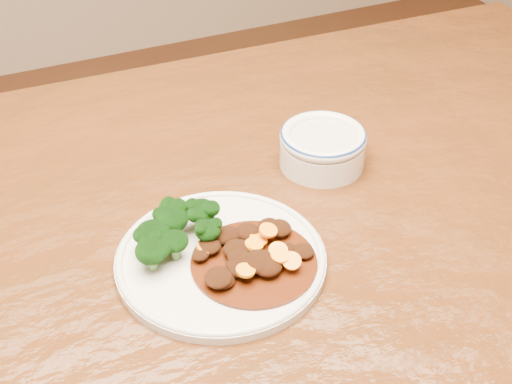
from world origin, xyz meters
name	(u,v)px	position (x,y,z in m)	size (l,w,h in m)	color
dining_table	(206,298)	(0.00, 0.00, 0.67)	(1.53, 0.94, 0.75)	#4D220D
dinner_plate	(221,259)	(0.01, -0.03, 0.76)	(0.23, 0.23, 0.01)	silver
broccoli_florets	(175,230)	(-0.03, 0.01, 0.78)	(0.11, 0.08, 0.04)	#63974E
mince_stew	(250,256)	(0.04, -0.05, 0.77)	(0.14, 0.14, 0.03)	#471C07
dip_bowl	(323,146)	(0.20, 0.09, 0.78)	(0.11, 0.11, 0.05)	silver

